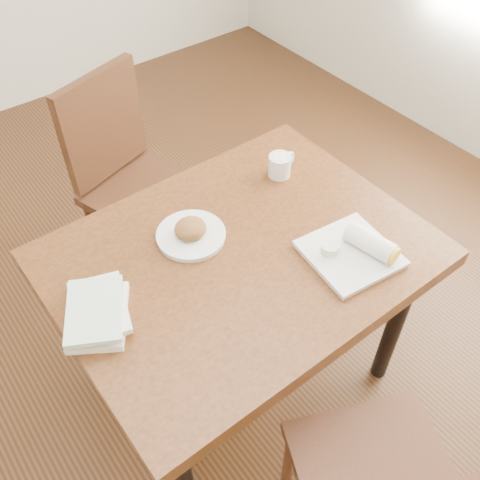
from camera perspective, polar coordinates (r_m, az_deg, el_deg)
ground at (r=2.25m, az=-0.00°, el=-14.27°), size 4.00×5.00×0.01m
table at (r=1.70m, az=-0.00°, el=-3.14°), size 1.12×0.86×0.75m
chair_far at (r=2.29m, az=-11.74°, el=7.18°), size 0.53×0.53×0.95m
plate_scone at (r=1.67m, az=-5.27°, el=0.77°), size 0.22×0.22×0.07m
coffee_mug at (r=1.89m, az=4.33°, el=8.01°), size 0.12×0.08×0.08m
plate_burrito at (r=1.64m, az=12.32°, el=-1.07°), size 0.28×0.28×0.08m
book_stack at (r=1.51m, az=-14.95°, el=-7.43°), size 0.25×0.27×0.06m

